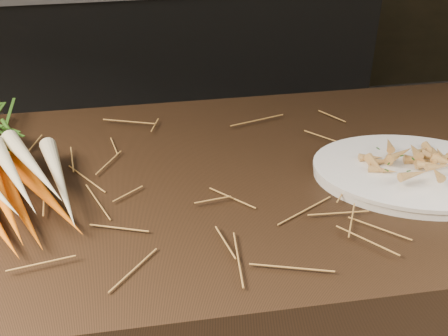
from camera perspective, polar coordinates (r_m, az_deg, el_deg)
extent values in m
cube|color=black|center=(3.00, -3.78, 11.17)|extent=(1.80, 0.60, 0.80)
cone|color=#CD4D04|center=(1.07, -20.33, -3.29)|extent=(0.16, 0.30, 0.04)
cone|color=#CD4D04|center=(1.07, -17.85, -2.47)|extent=(0.19, 0.29, 0.04)
cone|color=#CD4D04|center=(1.04, -21.75, -2.60)|extent=(0.15, 0.30, 0.04)
cone|color=beige|center=(1.04, -20.66, -0.55)|extent=(0.14, 0.28, 0.04)
cone|color=beige|center=(1.05, -18.82, 0.18)|extent=(0.15, 0.27, 0.05)
cone|color=beige|center=(1.05, -16.32, -1.36)|extent=(0.10, 0.28, 0.03)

